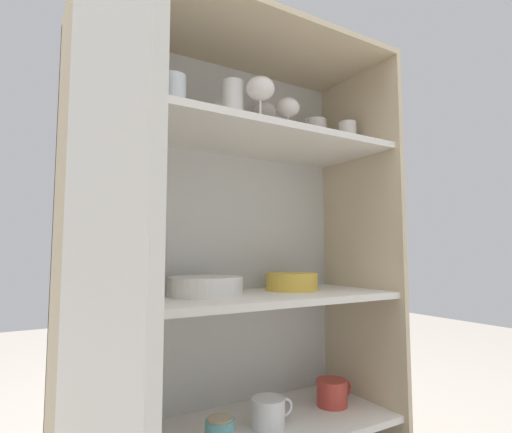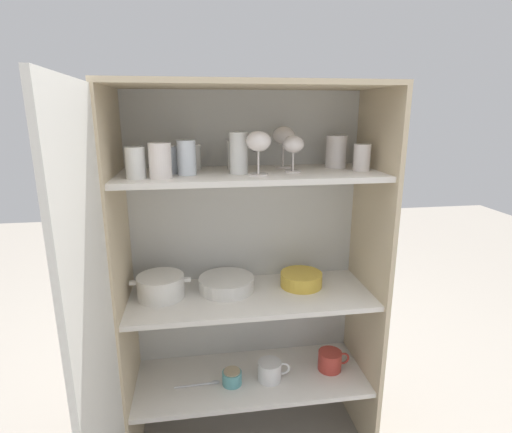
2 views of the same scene
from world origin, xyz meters
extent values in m
cube|color=silver|center=(0.00, 0.37, 0.73)|extent=(0.98, 0.02, 1.46)
cube|color=#CCB793|center=(-0.48, 0.18, 0.73)|extent=(0.02, 0.39, 1.46)
cube|color=#CCB793|center=(0.48, 0.18, 0.73)|extent=(0.02, 0.39, 1.46)
cube|color=#CCB793|center=(0.00, 0.18, 1.47)|extent=(0.98, 0.39, 0.02)
cube|color=silver|center=(0.00, 0.18, 0.30)|extent=(0.94, 0.36, 0.02)
cube|color=silver|center=(0.00, 0.18, 0.67)|extent=(0.94, 0.36, 0.02)
cube|color=silver|center=(0.00, 0.18, 1.16)|extent=(0.94, 0.36, 0.02)
cube|color=silver|center=(-0.48, -0.26, 0.73)|extent=(0.04, 0.49, 1.46)
cylinder|color=silver|center=(0.34, 0.25, 1.23)|extent=(0.08, 0.08, 0.12)
cylinder|color=white|center=(-0.23, 0.15, 1.23)|extent=(0.07, 0.07, 0.12)
cylinder|color=silver|center=(-0.31, 0.09, 1.23)|extent=(0.07, 0.07, 0.12)
cylinder|color=white|center=(-0.30, 0.20, 1.22)|extent=(0.08, 0.08, 0.10)
cylinder|color=white|center=(-0.21, 0.28, 1.21)|extent=(0.07, 0.07, 0.09)
cylinder|color=white|center=(-0.39, 0.10, 1.22)|extent=(0.06, 0.06, 0.10)
cylinder|color=white|center=(-0.04, 0.27, 1.22)|extent=(0.08, 0.08, 0.11)
cylinder|color=white|center=(-0.05, 0.15, 1.24)|extent=(0.07, 0.07, 0.14)
cylinder|color=silver|center=(0.41, 0.15, 1.22)|extent=(0.06, 0.06, 0.10)
cylinder|color=silver|center=(0.02, 0.10, 1.17)|extent=(0.07, 0.07, 0.01)
cylinder|color=silver|center=(0.02, 0.10, 1.21)|extent=(0.01, 0.01, 0.08)
ellipsoid|color=silver|center=(0.02, 0.10, 1.28)|extent=(0.09, 0.09, 0.07)
cylinder|color=silver|center=(0.14, 0.28, 1.17)|extent=(0.07, 0.07, 0.01)
cylinder|color=silver|center=(0.14, 0.28, 1.22)|extent=(0.01, 0.01, 0.08)
ellipsoid|color=silver|center=(0.14, 0.28, 1.29)|extent=(0.09, 0.09, 0.07)
cylinder|color=silver|center=(0.15, 0.15, 1.17)|extent=(0.06, 0.06, 0.01)
cylinder|color=silver|center=(0.15, 0.15, 1.21)|extent=(0.01, 0.01, 0.06)
ellipsoid|color=silver|center=(0.15, 0.15, 1.27)|extent=(0.08, 0.08, 0.06)
cylinder|color=silver|center=(-0.09, 0.23, 0.69)|extent=(0.22, 0.22, 0.01)
cylinder|color=silver|center=(-0.09, 0.23, 0.70)|extent=(0.22, 0.22, 0.01)
cylinder|color=silver|center=(-0.09, 0.23, 0.71)|extent=(0.22, 0.22, 0.01)
cylinder|color=silver|center=(-0.09, 0.23, 0.72)|extent=(0.22, 0.22, 0.01)
cylinder|color=silver|center=(-0.09, 0.23, 0.72)|extent=(0.22, 0.22, 0.01)
cylinder|color=silver|center=(-0.09, 0.23, 0.73)|extent=(0.22, 0.22, 0.01)
cylinder|color=gold|center=(0.21, 0.22, 0.71)|extent=(0.17, 0.17, 0.06)
torus|color=gold|center=(0.21, 0.22, 0.74)|extent=(0.17, 0.17, 0.01)
cylinder|color=white|center=(-0.35, 0.21, 0.73)|extent=(0.18, 0.18, 0.09)
cube|color=white|center=(-0.45, 0.21, 0.75)|extent=(0.03, 0.02, 0.01)
cube|color=white|center=(-0.25, 0.21, 0.75)|extent=(0.03, 0.02, 0.01)
cylinder|color=#BC3D33|center=(0.34, 0.18, 0.35)|extent=(0.10, 0.10, 0.08)
torus|color=#BC3D33|center=(0.40, 0.18, 0.35)|extent=(0.05, 0.01, 0.05)
cylinder|color=white|center=(0.07, 0.15, 0.35)|extent=(0.10, 0.10, 0.08)
torus|color=white|center=(0.13, 0.15, 0.35)|extent=(0.05, 0.01, 0.05)
cylinder|color=#5BA3A8|center=(-0.08, 0.14, 0.34)|extent=(0.08, 0.08, 0.05)
cylinder|color=tan|center=(-0.08, 0.14, 0.37)|extent=(0.07, 0.07, 0.01)
cylinder|color=silver|center=(-0.23, 0.15, 0.31)|extent=(0.16, 0.01, 0.01)
ellipsoid|color=silver|center=(-0.15, 0.16, 0.32)|extent=(0.04, 0.02, 0.01)
camera|label=1|loc=(-0.57, -0.86, 0.81)|focal=28.00mm
camera|label=2|loc=(-0.20, -1.24, 1.39)|focal=28.00mm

